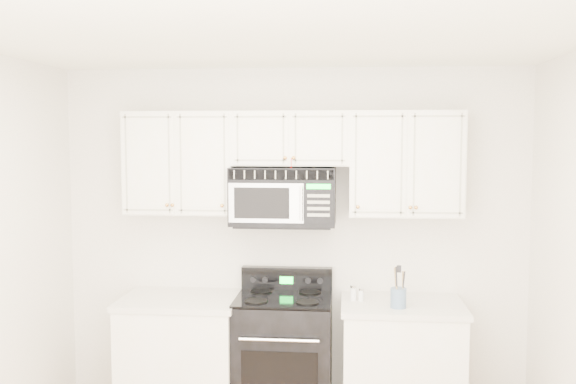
# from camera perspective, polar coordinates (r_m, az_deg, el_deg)

# --- Properties ---
(room) EXTENTS (3.51, 3.51, 2.61)m
(room) POSITION_cam_1_polar(r_m,az_deg,el_deg) (3.19, -2.18, -9.34)
(room) COLOR brown
(room) RESTS_ON ground
(base_cabinet_left) EXTENTS (0.86, 0.65, 0.92)m
(base_cabinet_left) POSITION_cam_1_polar(r_m,az_deg,el_deg) (4.94, -9.44, -14.77)
(base_cabinet_left) COLOR white
(base_cabinet_left) RESTS_ON ground
(base_cabinet_right) EXTENTS (0.86, 0.65, 0.92)m
(base_cabinet_right) POSITION_cam_1_polar(r_m,az_deg,el_deg) (4.81, 10.04, -15.34)
(base_cabinet_right) COLOR white
(base_cabinet_right) RESTS_ON ground
(range) EXTENTS (0.69, 0.63, 1.10)m
(range) POSITION_cam_1_polar(r_m,az_deg,el_deg) (4.82, -0.38, -14.51)
(range) COLOR black
(range) RESTS_ON ground
(upper_cabinets) EXTENTS (2.44, 0.37, 0.75)m
(upper_cabinets) POSITION_cam_1_polar(r_m,az_deg,el_deg) (4.67, 0.32, 3.04)
(upper_cabinets) COLOR white
(upper_cabinets) RESTS_ON ground
(microwave) EXTENTS (0.76, 0.43, 0.42)m
(microwave) POSITION_cam_1_polar(r_m,az_deg,el_deg) (4.66, -0.42, -0.34)
(microwave) COLOR black
(microwave) RESTS_ON ground
(utensil_crock) EXTENTS (0.11, 0.11, 0.29)m
(utensil_crock) POSITION_cam_1_polar(r_m,az_deg,el_deg) (4.50, 9.79, -9.15)
(utensil_crock) COLOR slate
(utensil_crock) RESTS_ON base_cabinet_right
(shaker_salt) EXTENTS (0.05, 0.05, 0.11)m
(shaker_salt) POSITION_cam_1_polar(r_m,az_deg,el_deg) (4.66, 5.84, -8.90)
(shaker_salt) COLOR silver
(shaker_salt) RESTS_ON base_cabinet_right
(shaker_pepper) EXTENTS (0.04, 0.04, 0.09)m
(shaker_pepper) POSITION_cam_1_polar(r_m,az_deg,el_deg) (4.65, 6.51, -9.05)
(shaker_pepper) COLOR silver
(shaker_pepper) RESTS_ON base_cabinet_right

